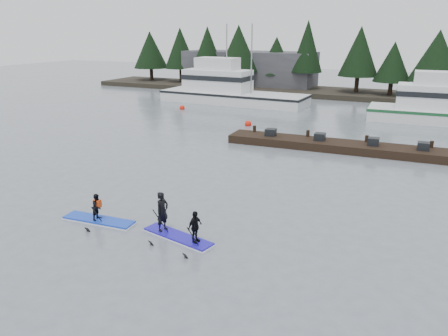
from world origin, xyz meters
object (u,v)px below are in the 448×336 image
at_px(fishing_boat_large, 229,96).
at_px(floating_dock, 349,147).
at_px(paddleboard_solo, 98,213).
at_px(paddleboard_duo, 177,223).

bearing_deg(fishing_boat_large, floating_dock, -41.95).
distance_m(floating_dock, paddleboard_solo, 17.78).
height_order(floating_dock, paddleboard_solo, paddleboard_solo).
relative_size(floating_dock, paddleboard_duo, 5.21).
xyz_separation_m(fishing_boat_large, floating_dock, (15.79, -15.23, -0.43)).
height_order(paddleboard_solo, paddleboard_duo, paddleboard_duo).
relative_size(floating_dock, paddleboard_solo, 5.15).
bearing_deg(paddleboard_solo, floating_dock, 60.37).
bearing_deg(paddleboard_solo, paddleboard_duo, -2.67).
distance_m(fishing_boat_large, paddleboard_duo, 33.40).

